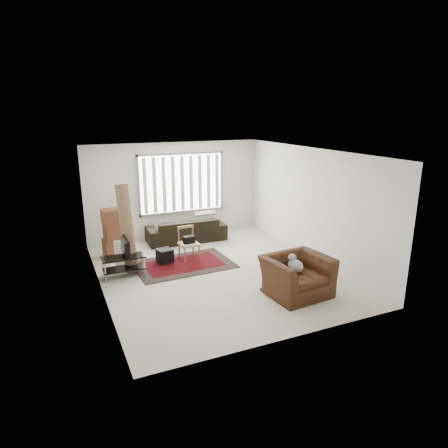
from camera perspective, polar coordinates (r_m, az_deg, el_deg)
The scene contains 11 objects.
room at distance 9.08m, azimuth -2.23°, elevation 4.61°, with size 6.00×6.02×2.71m.
persian_rug at distance 9.59m, azimuth -5.77°, elevation -5.75°, with size 2.31×1.59×0.02m.
tv_stand at distance 9.05m, azimuth -14.15°, elevation -5.29°, with size 0.94×0.42×0.47m.
tv at distance 8.93m, azimuth -14.30°, elevation -3.21°, with size 0.76×0.10×0.44m, color black.
subwoofer at distance 9.69m, azimuth -8.46°, elevation -4.50°, with size 0.34×0.34×0.34m, color black.
moving_boxes at distance 10.32m, azimuth -15.55°, elevation -1.45°, with size 0.55×0.52×1.20m.
white_flatpack at distance 9.62m, azimuth -13.90°, elevation -4.12°, with size 0.50×0.07×0.63m, color silver.
rolled_rug at distance 9.18m, azimuth -13.69°, elevation -0.61°, with size 0.30×0.30×1.97m, color brown.
sofa at distance 11.20m, azimuth -5.43°, elevation -0.33°, with size 2.18×0.94×0.84m, color black.
side_chair at distance 9.74m, azimuth -5.08°, elevation -2.59°, with size 0.47×0.47×0.82m.
armchair at distance 8.04m, azimuth 10.39°, elevation -6.92°, with size 1.30×1.16×0.90m.
Camera 1 is at (-3.27, -7.76, 3.53)m, focal length 32.00 mm.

